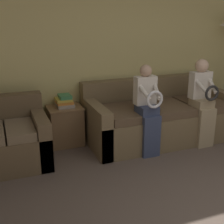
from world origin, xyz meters
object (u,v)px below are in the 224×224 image
Objects in this scene: couch_main at (160,118)px; side_shelf at (65,125)px; child_right_seated at (203,99)px; book_stack at (64,101)px; child_left_seated at (148,107)px.

couch_main is 3.97× the size of side_shelf.
child_right_seated is 4.45× the size of book_stack.
book_stack is (-1.40, 0.28, 0.33)m from couch_main.
side_shelf is (-0.97, 0.70, -0.38)m from child_left_seated.
child_left_seated is (-0.44, -0.42, 0.35)m from couch_main.
side_shelf is at bearing 168.86° from couch_main.
couch_main is at bearing 136.43° from child_right_seated.
child_right_seated reaches higher than book_stack.
couch_main is 8.11× the size of book_stack.
side_shelf is (-1.84, 0.69, -0.40)m from child_right_seated.
book_stack is at bearing 159.29° from child_right_seated.
child_right_seated is at bearing 0.35° from child_left_seated.
child_right_seated is (0.44, -0.42, 0.37)m from couch_main.
child_left_seated is 0.88m from child_right_seated.
book_stack is (-0.96, 0.70, -0.02)m from child_left_seated.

